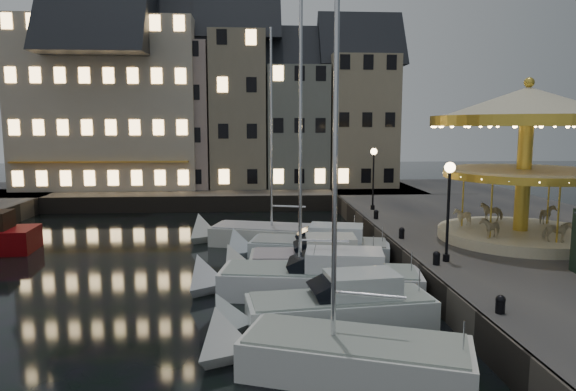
{
  "coord_description": "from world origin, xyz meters",
  "views": [
    {
      "loc": [
        -0.81,
        -19.49,
        6.93
      ],
      "look_at": [
        1.0,
        8.0,
        3.2
      ],
      "focal_mm": 32.0,
      "sensor_mm": 36.0,
      "label": 1
    }
  ],
  "objects": [
    {
      "name": "ground",
      "position": [
        0.0,
        0.0,
        0.0
      ],
      "size": [
        160.0,
        160.0,
        0.0
      ],
      "primitive_type": "plane",
      "color": "black",
      "rests_on": "ground"
    },
    {
      "name": "quay_east",
      "position": [
        14.0,
        6.0,
        0.65
      ],
      "size": [
        16.0,
        56.0,
        1.3
      ],
      "primitive_type": "cube",
      "color": "#474442",
      "rests_on": "ground"
    },
    {
      "name": "quay_north",
      "position": [
        -8.0,
        28.0,
        0.65
      ],
      "size": [
        44.0,
        12.0,
        1.3
      ],
      "primitive_type": "cube",
      "color": "#474442",
      "rests_on": "ground"
    },
    {
      "name": "quaywall_e",
      "position": [
        6.0,
        6.0,
        0.65
      ],
      "size": [
        0.15,
        44.0,
        1.3
      ],
      "primitive_type": "cube",
      "color": "#47423A",
      "rests_on": "ground"
    },
    {
      "name": "quaywall_n",
      "position": [
        -6.0,
        22.0,
        0.65
      ],
      "size": [
        48.0,
        0.15,
        1.3
      ],
      "primitive_type": "cube",
      "color": "#47423A",
      "rests_on": "ground"
    },
    {
      "name": "streetlamp_b",
      "position": [
        7.2,
        1.0,
        4.02
      ],
      "size": [
        0.44,
        0.44,
        4.17
      ],
      "color": "black",
      "rests_on": "quay_east"
    },
    {
      "name": "streetlamp_c",
      "position": [
        7.2,
        14.5,
        4.02
      ],
      "size": [
        0.44,
        0.44,
        4.17
      ],
      "color": "black",
      "rests_on": "quay_east"
    },
    {
      "name": "bollard_a",
      "position": [
        6.6,
        -5.0,
        1.6
      ],
      "size": [
        0.3,
        0.3,
        0.57
      ],
      "color": "black",
      "rests_on": "quay_east"
    },
    {
      "name": "bollard_b",
      "position": [
        6.6,
        0.5,
        1.6
      ],
      "size": [
        0.3,
        0.3,
        0.57
      ],
      "color": "black",
      "rests_on": "quay_east"
    },
    {
      "name": "bollard_c",
      "position": [
        6.6,
        5.5,
        1.6
      ],
      "size": [
        0.3,
        0.3,
        0.57
      ],
      "color": "black",
      "rests_on": "quay_east"
    },
    {
      "name": "bollard_d",
      "position": [
        6.6,
        11.0,
        1.6
      ],
      "size": [
        0.3,
        0.3,
        0.57
      ],
      "color": "black",
      "rests_on": "quay_east"
    },
    {
      "name": "townhouse_na",
      "position": [
        -19.5,
        30.0,
        7.78
      ],
      "size": [
        5.5,
        8.0,
        12.8
      ],
      "color": "gray",
      "rests_on": "quay_north"
    },
    {
      "name": "townhouse_nb",
      "position": [
        -14.05,
        30.0,
        8.28
      ],
      "size": [
        6.16,
        8.0,
        13.8
      ],
      "color": "gray",
      "rests_on": "quay_north"
    },
    {
      "name": "townhouse_nc",
      "position": [
        -8.0,
        30.0,
        8.78
      ],
      "size": [
        6.82,
        8.0,
        14.8
      ],
      "color": "#AC968F",
      "rests_on": "quay_north"
    },
    {
      "name": "townhouse_nd",
      "position": [
        -2.25,
        30.0,
        9.28
      ],
      "size": [
        5.5,
        8.0,
        15.8
      ],
      "color": "gray",
      "rests_on": "quay_north"
    },
    {
      "name": "townhouse_ne",
      "position": [
        3.2,
        30.0,
        7.78
      ],
      "size": [
        6.16,
        8.0,
        12.8
      ],
      "color": "slate",
      "rests_on": "quay_north"
    },
    {
      "name": "townhouse_nf",
      "position": [
        9.25,
        30.0,
        8.28
      ],
      "size": [
        6.82,
        8.0,
        13.8
      ],
      "color": "gray",
      "rests_on": "quay_north"
    },
    {
      "name": "hotel_corner",
      "position": [
        -14.0,
        30.0,
        9.78
      ],
      "size": [
        17.6,
        9.0,
        16.8
      ],
      "color": "beige",
      "rests_on": "quay_north"
    },
    {
      "name": "motorboat_a",
      "position": [
        1.38,
        -6.01,
        0.54
      ],
      "size": [
        7.31,
        4.54,
        12.22
      ],
      "color": "white",
      "rests_on": "ground"
    },
    {
      "name": "motorboat_b",
      "position": [
        1.67,
        -2.77,
        0.64
      ],
      "size": [
        7.49,
        2.86,
        2.15
      ],
      "color": "silver",
      "rests_on": "ground"
    },
    {
      "name": "motorboat_c",
      "position": [
        1.43,
        0.75,
        0.68
      ],
      "size": [
        9.27,
        3.75,
        12.25
      ],
      "color": "white",
      "rests_on": "ground"
    },
    {
      "name": "motorboat_d",
      "position": [
        1.52,
        3.4,
        0.64
      ],
      "size": [
        7.04,
        2.63,
        2.15
      ],
      "color": "silver",
      "rests_on": "ground"
    },
    {
      "name": "motorboat_e",
      "position": [
        2.09,
        6.13,
        0.64
      ],
      "size": [
        8.15,
        4.02,
        2.15
      ],
      "color": "silver",
      "rests_on": "ground"
    },
    {
      "name": "motorboat_f",
      "position": [
        0.45,
        9.9,
        0.53
      ],
      "size": [
        9.8,
        4.99,
        13.07
      ],
      "color": "silver",
      "rests_on": "ground"
    },
    {
      "name": "carousel",
      "position": [
        12.4,
        4.78,
        6.54
      ],
      "size": [
        9.09,
        9.09,
        7.96
      ],
      "color": "beige",
      "rests_on": "quay_east"
    }
  ]
}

